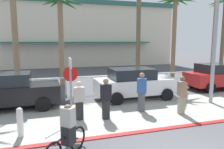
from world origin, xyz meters
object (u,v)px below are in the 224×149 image
Objects in this scene: bollard_0 at (20,122)px; car_black_1 at (9,91)px; palm_tree_3 at (61,16)px; pedestrian_0 at (79,102)px; pedestrian_3 at (106,100)px; streetlight_curb at (220,17)px; palm_tree_5 at (175,16)px; stop_sign_bike_lane at (71,83)px; pedestrian_2 at (142,94)px; car_red_3 at (218,76)px; car_white_2 at (135,83)px; cyclist_black_0 at (67,133)px; palm_tree_7 at (224,17)px; pedestrian_1 at (182,97)px.

car_black_1 is (-0.75, 3.41, 0.35)m from bollard_0.
palm_tree_3 is 1.41× the size of car_black_1.
pedestrian_0 is 0.94× the size of pedestrian_3.
streetlight_curb reaches higher than palm_tree_5.
stop_sign_bike_lane is at bearing 10.22° from bollard_0.
bollard_0 is at bearing -166.18° from pedestrian_2.
car_white_2 is at bearing -173.94° from car_red_3.
pedestrian_0 is (0.40, 0.69, -0.95)m from stop_sign_bike_lane.
car_black_1 is at bearing -177.15° from car_red_3.
pedestrian_0 reaches higher than cyclist_black_0.
pedestrian_2 is at bearing 179.67° from streetlight_curb.
palm_tree_3 is 15.10m from palm_tree_7.
car_red_3 is (-5.38, -5.41, -4.50)m from palm_tree_7.
pedestrian_3 is (3.91, -2.64, -0.09)m from car_black_1.
pedestrian_0 is (2.12, 1.00, 0.21)m from bollard_0.
car_black_1 is (-9.70, 2.22, -3.41)m from streetlight_curb.
palm_tree_5 is (11.54, 9.01, 4.72)m from bollard_0.
stop_sign_bike_lane is 0.36× the size of palm_tree_7.
streetlight_curb is at bearing 6.97° from stop_sign_bike_lane.
streetlight_curb is at bearing 4.18° from pedestrian_3.
bollard_0 is 0.56× the size of pedestrian_2.
pedestrian_1 is at bearing -6.75° from pedestrian_3.
car_red_3 reaches higher than pedestrian_0.
car_black_1 reaches higher than pedestrian_0.
palm_tree_7 reaches higher than pedestrian_2.
car_red_3 is (10.08, 3.72, -0.81)m from stop_sign_bike_lane.
palm_tree_3 is 11.08m from cyclist_black_0.
pedestrian_0 is at bearing -90.03° from palm_tree_3.
pedestrian_2 is (3.22, 0.91, -0.85)m from stop_sign_bike_lane.
palm_tree_5 is 1.56× the size of car_black_1.
car_black_1 is 5.58m from cyclist_black_0.
palm_tree_5 is at bearing 44.53° from pedestrian_3.
palm_tree_7 reaches higher than pedestrian_1.
bollard_0 is 0.23× the size of car_black_1.
palm_tree_3 is at bearing -176.74° from palm_tree_5.
palm_tree_5 reaches higher than pedestrian_0.
car_black_1 is at bearing 112.22° from cyclist_black_0.
pedestrian_1 is (7.20, -3.03, -0.10)m from car_black_1.
streetlight_curb is (8.95, 1.19, 3.76)m from bollard_0.
stop_sign_bike_lane is at bearing 80.04° from cyclist_black_0.
pedestrian_2 reaches higher than pedestrian_3.
car_red_3 is 2.48× the size of pedestrian_2.
pedestrian_2 is at bearing -157.65° from car_red_3.
car_black_1 is (-2.47, 3.10, -0.81)m from stop_sign_bike_lane.
palm_tree_5 is (2.59, 7.82, 0.96)m from streetlight_curb.
car_red_3 is at bearing 20.70° from pedestrian_3.
palm_tree_5 reaches higher than bollard_0.
car_red_3 is at bearing 6.06° from car_white_2.
pedestrian_0 is (2.87, -2.41, -0.15)m from car_black_1.
streetlight_curb is at bearing -32.60° from car_white_2.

